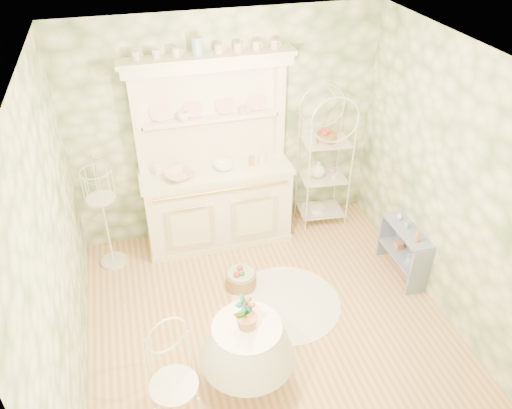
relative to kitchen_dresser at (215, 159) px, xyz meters
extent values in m
plane|color=tan|center=(0.20, -1.52, -1.15)|extent=(3.60, 3.60, 0.00)
plane|color=white|center=(0.20, -1.52, 1.56)|extent=(3.60, 3.60, 0.00)
plane|color=white|center=(-1.60, -1.52, 0.21)|extent=(3.60, 3.60, 0.00)
plane|color=white|center=(2.00, -1.52, 0.21)|extent=(3.60, 3.60, 0.00)
plane|color=white|center=(0.20, 0.28, 0.21)|extent=(3.60, 3.60, 0.00)
plane|color=white|center=(0.20, -3.32, 0.21)|extent=(3.60, 3.60, 0.00)
cube|color=white|center=(0.00, 0.00, 0.00)|extent=(1.87, 0.61, 2.29)
cube|color=white|center=(1.37, 0.05, -0.28)|extent=(0.58, 0.44, 1.73)
cube|color=#7685A5|center=(1.88, -1.17, -0.84)|extent=(0.33, 0.74, 0.61)
cylinder|color=white|center=(-0.18, -2.13, -0.83)|extent=(0.74, 0.74, 0.63)
cube|color=white|center=(-0.84, -2.34, -0.77)|extent=(0.44, 0.44, 0.75)
cube|color=white|center=(-1.30, -0.12, -0.42)|extent=(0.37, 0.37, 1.45)
cylinder|color=#A0764B|center=(0.06, -0.91, -1.04)|extent=(0.34, 0.34, 0.21)
cylinder|color=white|center=(0.46, -1.30, -1.14)|extent=(1.40, 1.40, 0.01)
imported|color=white|center=(-0.43, -0.09, -0.13)|extent=(0.41, 0.41, 0.08)
imported|color=white|center=(0.09, -0.01, -0.13)|extent=(0.27, 0.27, 0.07)
imported|color=white|center=(-0.30, 0.16, 0.47)|extent=(0.14, 0.14, 0.10)
imported|color=white|center=(0.37, 0.15, 0.47)|extent=(0.11, 0.11, 0.09)
imported|color=#3F7238|center=(-0.20, -2.12, -0.29)|extent=(0.20, 0.18, 0.32)
imported|color=#B76F4B|center=(1.86, -1.37, -0.46)|extent=(0.08, 0.08, 0.16)
imported|color=#7FA9CC|center=(1.88, -1.14, -0.49)|extent=(0.05, 0.05, 0.10)
imported|color=silver|center=(1.88, -0.97, -0.50)|extent=(0.08, 0.08, 0.08)
camera|label=1|loc=(-0.86, -4.90, 2.76)|focal=35.00mm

